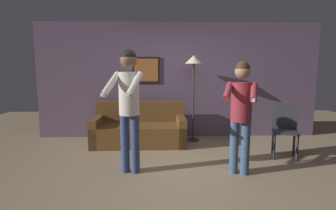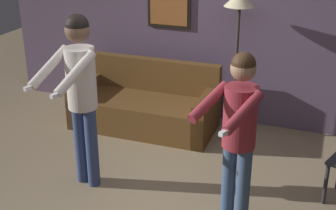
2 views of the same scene
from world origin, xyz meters
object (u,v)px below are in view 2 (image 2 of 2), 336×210
at_px(torchiere_lamp, 239,13).
at_px(person_standing_left, 80,85).
at_px(couch, 145,107).
at_px(person_standing_right, 238,125).

relative_size(torchiere_lamp, person_standing_left, 1.00).
xyz_separation_m(couch, person_standing_right, (1.61, -1.65, 0.73)).
relative_size(person_standing_left, person_standing_right, 1.11).
bearing_deg(person_standing_left, couch, 88.99).
bearing_deg(person_standing_right, person_standing_left, 176.39).
xyz_separation_m(torchiere_lamp, person_standing_right, (0.45, -1.90, -0.59)).
distance_m(couch, person_standing_left, 1.77).
height_order(torchiere_lamp, person_standing_right, torchiere_lamp).
bearing_deg(torchiere_lamp, person_standing_left, -123.34).
bearing_deg(person_standing_left, person_standing_right, -3.61).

